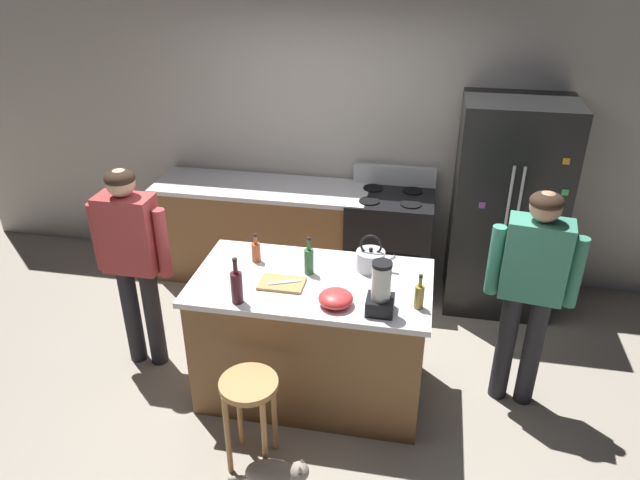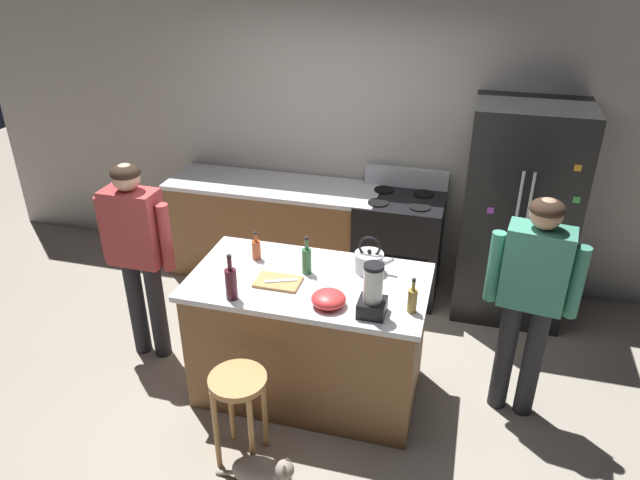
# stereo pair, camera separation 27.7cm
# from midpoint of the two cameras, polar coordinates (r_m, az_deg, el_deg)

# --- Properties ---
(ground_plane) EXTENTS (14.00, 14.00, 0.00)m
(ground_plane) POSITION_cam_midpoint_polar(r_m,az_deg,el_deg) (4.56, -2.53, -14.16)
(ground_plane) COLOR #9E9384
(back_wall) EXTENTS (8.00, 0.10, 2.70)m
(back_wall) POSITION_cam_midpoint_polar(r_m,az_deg,el_deg) (5.58, 1.81, 9.99)
(back_wall) COLOR #BCB7AD
(back_wall) RESTS_ON ground_plane
(kitchen_island) EXTENTS (1.62, 0.89, 0.95)m
(kitchen_island) POSITION_cam_midpoint_polar(r_m,az_deg,el_deg) (4.26, -2.66, -9.35)
(kitchen_island) COLOR brown
(kitchen_island) RESTS_ON ground_plane
(back_counter_run) EXTENTS (2.00, 0.64, 0.95)m
(back_counter_run) POSITION_cam_midpoint_polar(r_m,az_deg,el_deg) (5.72, -6.90, 0.82)
(back_counter_run) COLOR brown
(back_counter_run) RESTS_ON ground_plane
(refrigerator) EXTENTS (0.90, 0.73, 1.87)m
(refrigerator) POSITION_cam_midpoint_polar(r_m,az_deg,el_deg) (5.27, 16.13, 2.97)
(refrigerator) COLOR black
(refrigerator) RESTS_ON ground_plane
(stove_range) EXTENTS (0.76, 0.65, 1.13)m
(stove_range) POSITION_cam_midpoint_polar(r_m,az_deg,el_deg) (5.47, 5.21, -0.28)
(stove_range) COLOR black
(stove_range) RESTS_ON ground_plane
(person_by_island_left) EXTENTS (0.59, 0.22, 1.62)m
(person_by_island_left) POSITION_cam_midpoint_polar(r_m,az_deg,el_deg) (4.53, -19.39, -1.14)
(person_by_island_left) COLOR #26262B
(person_by_island_left) RESTS_ON ground_plane
(person_by_sink_right) EXTENTS (0.60, 0.27, 1.63)m
(person_by_sink_right) POSITION_cam_midpoint_polar(r_m,az_deg,el_deg) (4.09, 17.95, -3.88)
(person_by_sink_right) COLOR #26262B
(person_by_sink_right) RESTS_ON ground_plane
(bar_stool) EXTENTS (0.36, 0.36, 0.65)m
(bar_stool) POSITION_cam_midpoint_polar(r_m,az_deg,el_deg) (3.76, -8.98, -15.05)
(bar_stool) COLOR #B7844C
(bar_stool) RESTS_ON ground_plane
(cat) EXTENTS (0.52, 0.18, 0.26)m
(cat) POSITION_cam_midpoint_polar(r_m,az_deg,el_deg) (3.88, -6.42, -21.70)
(cat) COLOR gray
(cat) RESTS_ON ground_plane
(blender_appliance) EXTENTS (0.17, 0.17, 0.35)m
(blender_appliance) POSITION_cam_midpoint_polar(r_m,az_deg,el_deg) (3.60, 3.70, -5.03)
(blender_appliance) COLOR black
(blender_appliance) RESTS_ON kitchen_island
(bottle_wine) EXTENTS (0.08, 0.08, 0.32)m
(bottle_wine) POSITION_cam_midpoint_polar(r_m,az_deg,el_deg) (3.76, -10.16, -4.46)
(bottle_wine) COLOR #471923
(bottle_wine) RESTS_ON kitchen_island
(bottle_olive_oil) EXTENTS (0.07, 0.07, 0.28)m
(bottle_olive_oil) POSITION_cam_midpoint_polar(r_m,az_deg,el_deg) (4.02, -3.05, -2.01)
(bottle_olive_oil) COLOR #2D6638
(bottle_olive_oil) RESTS_ON kitchen_island
(bottle_cooking_sauce) EXTENTS (0.06, 0.06, 0.22)m
(bottle_cooking_sauce) POSITION_cam_midpoint_polar(r_m,az_deg,el_deg) (4.21, -8.07, -1.13)
(bottle_cooking_sauce) COLOR #B24C26
(bottle_cooking_sauce) RESTS_ON kitchen_island
(bottle_vinegar) EXTENTS (0.06, 0.06, 0.24)m
(bottle_vinegar) POSITION_cam_midpoint_polar(r_m,az_deg,el_deg) (3.69, 7.44, -5.41)
(bottle_vinegar) COLOR olive
(bottle_vinegar) RESTS_ON kitchen_island
(mixing_bowl) EXTENTS (0.22, 0.22, 0.10)m
(mixing_bowl) POSITION_cam_midpoint_polar(r_m,az_deg,el_deg) (3.70, -0.62, -5.70)
(mixing_bowl) COLOR red
(mixing_bowl) RESTS_ON kitchen_island
(tea_kettle) EXTENTS (0.28, 0.20, 0.27)m
(tea_kettle) POSITION_cam_midpoint_polar(r_m,az_deg,el_deg) (4.08, 2.99, -1.91)
(tea_kettle) COLOR #B7BABF
(tea_kettle) RESTS_ON kitchen_island
(cutting_board) EXTENTS (0.30, 0.20, 0.02)m
(cutting_board) POSITION_cam_midpoint_polar(r_m,az_deg,el_deg) (3.95, -5.73, -4.24)
(cutting_board) COLOR #B7844C
(cutting_board) RESTS_ON kitchen_island
(chef_knife) EXTENTS (0.21, 0.11, 0.01)m
(chef_knife) POSITION_cam_midpoint_polar(r_m,az_deg,el_deg) (3.94, -5.46, -4.11)
(chef_knife) COLOR #B7BABF
(chef_knife) RESTS_ON cutting_board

